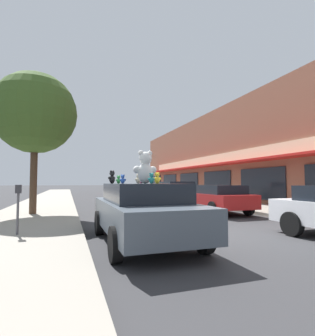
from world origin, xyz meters
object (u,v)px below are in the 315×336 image
teddy_bear_cream (138,179)px  teddy_bear_blue (123,179)px  teddy_bear_teal (151,178)px  parking_meter (18,203)px  plush_art_car (144,211)px  teddy_bear_giant (145,168)px  street_tree (35,113)px  parked_car_far_right (177,193)px  teddy_bear_green (119,180)px  parked_car_far_center (215,197)px  teddy_bear_pink (141,179)px  teddy_bear_black (112,177)px  teddy_bear_yellow (157,178)px

teddy_bear_cream → teddy_bear_blue: (-0.46, -0.22, -0.01)m
teddy_bear_teal → parking_meter: bearing=-43.6°
plush_art_car → teddy_bear_giant: (0.13, 0.31, 1.09)m
teddy_bear_blue → street_tree: (-2.71, 5.65, 2.90)m
parked_car_far_right → teddy_bear_green: bearing=-121.8°
parking_meter → teddy_bear_green: bearing=-10.4°
teddy_bear_cream → street_tree: 6.92m
teddy_bear_cream → parking_meter: teddy_bear_cream is taller
parked_car_far_center → street_tree: bearing=172.9°
street_tree → parking_meter: 5.87m
teddy_bear_cream → parked_car_far_center: size_ratio=0.06×
teddy_bear_pink → parked_car_far_center: (4.81, 3.93, -0.83)m
teddy_bear_giant → parked_car_far_right: bearing=-118.4°
teddy_bear_cream → teddy_bear_giant: bearing=94.2°
teddy_bear_pink → parked_car_far_center: 6.27m
teddy_bear_pink → parked_car_far_right: teddy_bear_pink is taller
teddy_bear_pink → teddy_bear_blue: (-0.68, -0.71, -0.03)m
teddy_bear_cream → parked_car_far_right: teddy_bear_cream is taller
teddy_bear_teal → teddy_bear_giant: bearing=-109.0°
teddy_bear_black → parked_car_far_right: bearing=-166.0°
teddy_bear_giant → teddy_bear_pink: (0.09, 0.73, -0.28)m
teddy_bear_cream → plush_art_car: bearing=67.4°
teddy_bear_teal → parked_car_far_center: bearing=-148.5°
teddy_bear_cream → street_tree: street_tree is taller
teddy_bear_green → parked_car_far_center: size_ratio=0.05×
street_tree → parking_meter: street_tree is taller
plush_art_car → parked_car_far_right: parked_car_far_right is taller
teddy_bear_yellow → teddy_bear_pink: (-0.46, 0.10, -0.01)m
street_tree → teddy_bear_teal: bearing=-62.8°
plush_art_car → teddy_bear_blue: teddy_bear_blue is taller
teddy_bear_giant → teddy_bear_black: bearing=-48.0°
teddy_bear_blue → plush_art_car: bearing=177.9°
teddy_bear_giant → parking_meter: (-3.12, 0.97, -0.91)m
teddy_bear_cream → teddy_bear_green: size_ratio=1.17×
teddy_bear_yellow → teddy_bear_green: size_ratio=1.47×
teddy_bear_blue → parked_car_far_center: bearing=-106.2°
teddy_bear_green → teddy_bear_black: bearing=-34.9°
teddy_bear_pink → teddy_bear_green: size_ratio=1.33×
teddy_bear_blue → teddy_bear_green: bearing=-54.0°
teddy_bear_cream → teddy_bear_pink: (0.21, 0.48, 0.02)m
parked_car_far_right → street_tree: (-8.20, -3.71, 3.66)m
plush_art_car → street_tree: size_ratio=0.73×
teddy_bear_pink → parked_car_far_center: bearing=-82.0°
teddy_bear_cream → parking_meter: bearing=-35.9°
teddy_bear_yellow → parking_meter: 3.74m
teddy_bear_teal → teddy_bear_pink: size_ratio=0.88×
teddy_bear_teal → parking_meter: 3.54m
parked_car_far_center → street_tree: size_ratio=0.72×
plush_art_car → teddy_bear_cream: 0.97m
plush_art_car → teddy_bear_yellow: 1.42m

